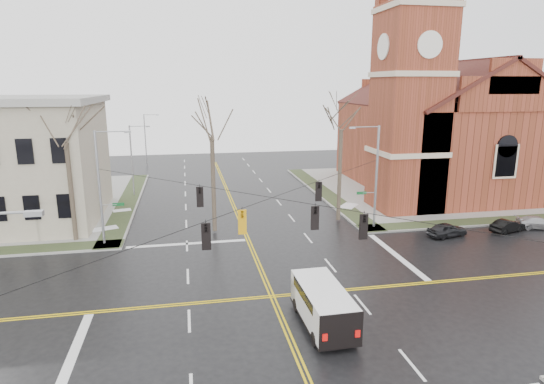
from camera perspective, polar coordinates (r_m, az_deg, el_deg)
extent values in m
plane|color=black|center=(28.32, 0.02, -12.97)|extent=(120.00, 120.00, 0.00)
cube|color=gray|center=(59.47, 19.47, 0.47)|extent=(30.00, 30.00, 0.15)
cube|color=#2F3A1F|center=(53.87, 6.68, -0.04)|extent=(2.00, 30.00, 0.02)
cube|color=#2F3A1F|center=(48.45, 27.63, -3.04)|extent=(30.00, 2.00, 0.02)
cube|color=#2F3A1F|center=(51.83, -17.66, -1.13)|extent=(2.00, 30.00, 0.02)
cube|color=gold|center=(28.29, -0.23, -12.98)|extent=(0.12, 100.00, 0.01)
cube|color=gold|center=(28.34, 0.26, -12.94)|extent=(0.12, 100.00, 0.01)
cube|color=gold|center=(28.21, 0.06, -13.07)|extent=(100.00, 0.12, 0.01)
cube|color=gold|center=(28.42, -0.03, -12.85)|extent=(100.00, 0.12, 0.01)
cube|color=silver|center=(37.58, -10.63, -6.39)|extent=(9.50, 0.50, 0.01)
cube|color=silver|center=(24.22, -24.13, -19.15)|extent=(0.50, 9.50, 0.01)
cube|color=silver|center=(35.88, 15.28, -7.61)|extent=(0.50, 9.50, 0.01)
cube|color=brown|center=(47.32, 16.80, 9.70)|extent=(6.00, 6.00, 20.00)
cube|color=beige|center=(47.76, 17.61, 21.13)|extent=(6.30, 6.30, 0.50)
cylinder|color=silver|center=(44.70, 19.21, 17.07)|extent=(2.40, 0.15, 2.40)
cylinder|color=silver|center=(46.05, 13.79, 17.28)|extent=(0.15, 2.40, 2.40)
cube|color=brown|center=(59.99, 20.19, 5.31)|extent=(18.00, 24.00, 10.00)
cube|color=brown|center=(50.91, 14.47, 1.19)|extent=(2.00, 5.00, 4.40)
cylinder|color=gray|center=(40.68, 12.96, 1.81)|extent=(0.20, 0.20, 9.00)
cylinder|color=gray|center=(40.73, 12.09, -0.08)|extent=(1.20, 0.06, 0.06)
cube|color=#0D4E1F|center=(40.47, 11.18, -0.12)|extent=(0.90, 0.04, 0.25)
cylinder|color=gray|center=(39.59, 11.69, 8.00)|extent=(2.40, 0.08, 0.08)
cube|color=gray|center=(39.15, 10.05, 7.94)|extent=(0.50, 0.22, 0.15)
cylinder|color=gray|center=(37.86, -20.83, 0.42)|extent=(0.20, 0.20, 9.00)
cylinder|color=gray|center=(38.07, -19.77, -1.52)|extent=(1.20, 0.06, 0.06)
cube|color=#0D4E1F|center=(37.96, -18.73, -1.48)|extent=(0.90, 0.04, 0.25)
cylinder|color=gray|center=(37.00, -19.55, 7.16)|extent=(2.40, 0.08, 0.08)
cube|color=gray|center=(36.84, -17.69, 7.19)|extent=(0.50, 0.22, 0.15)
cube|color=gray|center=(14.53, -27.71, -2.40)|extent=(0.50, 0.22, 0.15)
cylinder|color=black|center=(26.16, 0.02, -0.71)|extent=(23.02, 23.02, 0.03)
cylinder|color=black|center=(26.16, 0.02, -0.71)|extent=(23.02, 23.02, 0.03)
imported|color=black|center=(22.11, -8.26, -5.54)|extent=(0.21, 0.26, 1.30)
imported|color=black|center=(31.06, 5.87, 0.06)|extent=(0.21, 0.26, 1.30)
imported|color=orange|center=(24.16, -3.75, -3.78)|extent=(0.21, 0.26, 1.30)
imported|color=black|center=(29.79, -9.03, -0.61)|extent=(0.21, 0.26, 1.30)
imported|color=black|center=(23.79, 11.41, -4.30)|extent=(0.21, 0.26, 1.30)
imported|color=black|center=(24.94, 5.42, -3.26)|extent=(0.21, 0.26, 1.30)
cylinder|color=gray|center=(53.92, -17.19, 3.74)|extent=(0.16, 0.16, 8.00)
cylinder|color=gray|center=(53.35, -16.40, 7.92)|extent=(2.00, 0.07, 0.07)
cube|color=gray|center=(53.27, -15.32, 7.93)|extent=(0.45, 0.20, 0.13)
cylinder|color=gray|center=(73.65, -15.60, 6.28)|extent=(0.16, 0.16, 8.00)
cylinder|color=gray|center=(73.23, -15.00, 9.35)|extent=(2.00, 0.07, 0.07)
cube|color=gray|center=(73.17, -14.21, 9.35)|extent=(0.45, 0.20, 0.13)
cube|color=white|center=(24.86, 6.42, -13.79)|extent=(2.21, 5.54, 1.77)
cube|color=white|center=(26.93, 4.87, -12.14)|extent=(2.14, 0.96, 1.25)
cube|color=black|center=(27.01, 4.68, -10.72)|extent=(1.93, 0.15, 0.83)
cube|color=black|center=(24.79, 6.31, -12.40)|extent=(2.20, 3.77, 0.57)
cube|color=#B70C0A|center=(22.41, 6.66, -17.67)|extent=(0.25, 0.08, 0.35)
cube|color=#B70C0A|center=(22.92, 10.69, -17.07)|extent=(0.25, 0.08, 0.35)
cube|color=black|center=(25.29, 6.37, -15.62)|extent=(2.26, 5.59, 0.10)
cylinder|color=black|center=(26.57, 3.10, -13.96)|extent=(0.28, 0.75, 0.75)
cylinder|color=black|center=(27.07, 7.13, -13.50)|extent=(0.28, 0.75, 0.75)
cylinder|color=black|center=(23.52, 5.47, -17.92)|extent=(0.28, 0.75, 0.75)
cylinder|color=black|center=(24.09, 10.03, -17.25)|extent=(0.28, 0.75, 0.75)
imported|color=black|center=(41.21, 21.11, -4.43)|extent=(3.76, 2.13, 1.20)
imported|color=black|center=(44.61, 27.45, -3.80)|extent=(3.57, 2.11, 1.11)
imported|color=#BDBCBF|center=(47.06, 30.39, -3.32)|extent=(4.00, 2.45, 1.08)
cylinder|color=#3E3527|center=(39.74, -23.88, -0.06)|extent=(0.36, 0.36, 7.94)
cylinder|color=#3E3527|center=(38.90, -7.37, 0.89)|extent=(0.36, 0.36, 8.17)
cylinder|color=#3E3527|center=(42.30, 8.48, 2.06)|extent=(0.36, 0.36, 8.46)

